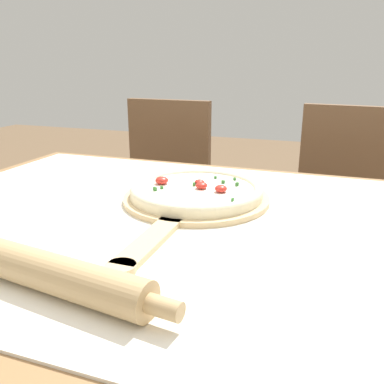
# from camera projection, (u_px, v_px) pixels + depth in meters

# --- Properties ---
(dining_table) EXTENTS (1.26, 0.96, 0.73)m
(dining_table) POSITION_uv_depth(u_px,v_px,m) (163.00, 263.00, 0.89)
(dining_table) COLOR olive
(dining_table) RESTS_ON ground_plane
(towel_cloth) EXTENTS (1.18, 0.88, 0.00)m
(towel_cloth) POSITION_uv_depth(u_px,v_px,m) (162.00, 218.00, 0.85)
(towel_cloth) COLOR white
(towel_cloth) RESTS_ON dining_table
(pizza_peel) EXTENTS (0.34, 0.55, 0.01)m
(pizza_peel) POSITION_uv_depth(u_px,v_px,m) (193.00, 201.00, 0.93)
(pizza_peel) COLOR #D6B784
(pizza_peel) RESTS_ON towel_cloth
(pizza) EXTENTS (0.31, 0.31, 0.04)m
(pizza) POSITION_uv_depth(u_px,v_px,m) (196.00, 190.00, 0.94)
(pizza) COLOR beige
(pizza) RESTS_ON pizza_peel
(rolling_pin) EXTENTS (0.47, 0.11, 0.06)m
(rolling_pin) POSITION_uv_depth(u_px,v_px,m) (37.00, 269.00, 0.58)
(rolling_pin) COLOR tan
(rolling_pin) RESTS_ON towel_cloth
(chair_left) EXTENTS (0.41, 0.41, 0.90)m
(chair_left) POSITION_uv_depth(u_px,v_px,m) (161.00, 189.00, 1.77)
(chair_left) COLOR brown
(chair_left) RESTS_ON ground_plane
(chair_right) EXTENTS (0.44, 0.44, 0.90)m
(chair_right) POSITION_uv_depth(u_px,v_px,m) (343.00, 209.00, 1.53)
(chair_right) COLOR brown
(chair_right) RESTS_ON ground_plane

